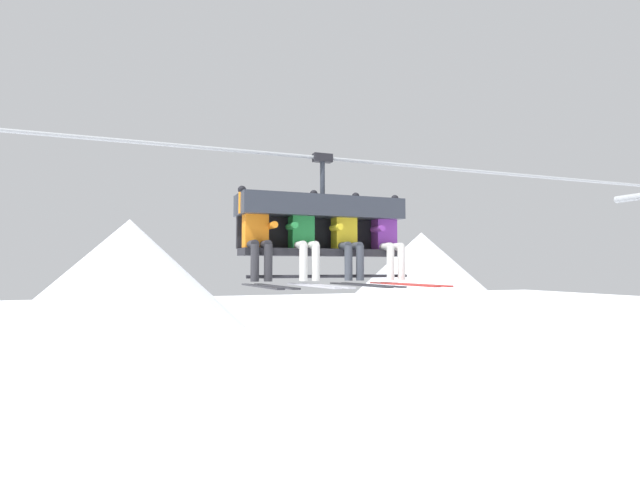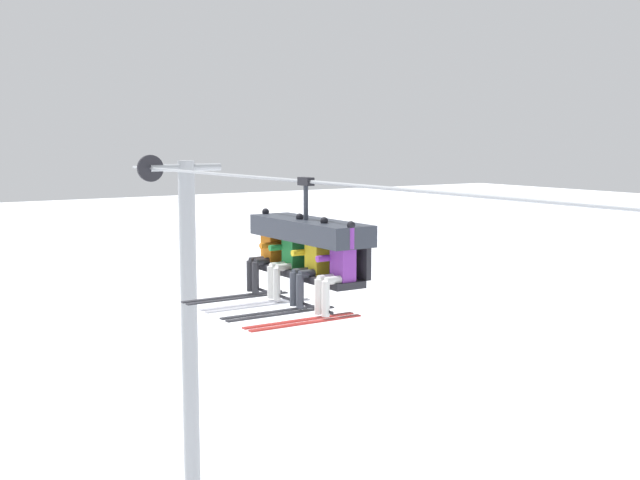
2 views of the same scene
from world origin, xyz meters
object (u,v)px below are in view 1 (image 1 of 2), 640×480
chairlift_chair (321,218)px  skier_orange (257,234)px  skier_green (304,235)px  skier_yellow (348,236)px  skier_purple (388,237)px

chairlift_chair → skier_orange: bearing=-167.7°
skier_green → chairlift_chair: bearing=33.5°
skier_orange → skier_yellow: same height
chairlift_chair → skier_purple: chairlift_chair is taller
skier_orange → skier_green: (0.66, 0.00, 0.00)m
skier_green → skier_yellow: size_ratio=1.00×
skier_purple → skier_orange: bearing=180.0°
skier_orange → skier_yellow: (1.32, 0.00, 0.00)m
skier_green → skier_yellow: 0.66m
chairlift_chair → skier_purple: (0.99, -0.21, -0.26)m
chairlift_chair → skier_green: size_ratio=1.41×
skier_yellow → skier_purple: size_ratio=1.00×
skier_purple → chairlift_chair: bearing=167.7°
chairlift_chair → skier_yellow: bearing=-33.0°
skier_orange → skier_green: 0.66m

